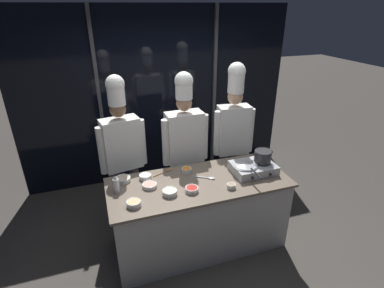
{
  "coord_description": "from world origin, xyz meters",
  "views": [
    {
      "loc": [
        -0.99,
        -2.66,
        2.68
      ],
      "look_at": [
        0.0,
        0.25,
        1.24
      ],
      "focal_mm": 28.0,
      "sensor_mm": 36.0,
      "label": 1
    }
  ],
  "objects": [
    {
      "name": "frying_pan",
      "position": [
        0.55,
        -0.02,
        1.02
      ],
      "size": [
        0.3,
        0.52,
        0.04
      ],
      "color": "#ADAFB5",
      "rests_on": "portable_stove"
    },
    {
      "name": "chef_head",
      "position": [
        -0.74,
        0.76,
        1.13
      ],
      "size": [
        0.59,
        0.32,
        1.97
      ],
      "rotation": [
        0.0,
        0.0,
        3.33
      ],
      "color": "#4C4C51",
      "rests_on": "ground_plane"
    },
    {
      "name": "serving_spoon_slotted",
      "position": [
        -0.29,
        0.34,
        0.9
      ],
      "size": [
        0.27,
        0.15,
        0.02
      ],
      "color": "olive",
      "rests_on": "demo_counter"
    },
    {
      "name": "prep_bowl_chicken",
      "position": [
        -0.8,
        0.28,
        0.91
      ],
      "size": [
        0.17,
        0.17,
        0.05
      ],
      "color": "white",
      "rests_on": "demo_counter"
    },
    {
      "name": "prep_bowl_mushrooms",
      "position": [
        0.28,
        -0.23,
        0.92
      ],
      "size": [
        0.1,
        0.1,
        0.05
      ],
      "color": "white",
      "rests_on": "demo_counter"
    },
    {
      "name": "prep_bowl_ginger",
      "position": [
        -0.76,
        -0.21,
        0.92
      ],
      "size": [
        0.15,
        0.15,
        0.05
      ],
      "color": "white",
      "rests_on": "demo_counter"
    },
    {
      "name": "squeeze_bottle_clear",
      "position": [
        -0.89,
        0.09,
        0.98
      ],
      "size": [
        0.06,
        0.06,
        0.2
      ],
      "color": "white",
      "rests_on": "demo_counter"
    },
    {
      "name": "chef_sous",
      "position": [
        0.04,
        0.66,
        1.14
      ],
      "size": [
        0.61,
        0.26,
        1.98
      ],
      "rotation": [
        0.0,
        0.0,
        3.18
      ],
      "color": "#4C4C51",
      "rests_on": "ground_plane"
    },
    {
      "name": "window_wall_back",
      "position": [
        0.0,
        1.82,
        1.35
      ],
      "size": [
        4.27,
        0.09,
        2.7
      ],
      "color": "black",
      "rests_on": "ground_plane"
    },
    {
      "name": "prep_bowl_bell_pepper",
      "position": [
        -0.14,
        -0.16,
        0.92
      ],
      "size": [
        0.14,
        0.14,
        0.05
      ],
      "color": "white",
      "rests_on": "demo_counter"
    },
    {
      "name": "portable_stove",
      "position": [
        0.67,
        -0.01,
        0.95
      ],
      "size": [
        0.49,
        0.38,
        0.12
      ],
      "color": "#B2B5BA",
      "rests_on": "demo_counter"
    },
    {
      "name": "serving_spoon_solid",
      "position": [
        0.12,
        0.03,
        0.9
      ],
      "size": [
        0.24,
        0.16,
        0.02
      ],
      "color": "#B2B5BA",
      "rests_on": "demo_counter"
    },
    {
      "name": "prep_bowl_rice",
      "position": [
        -0.56,
        0.25,
        0.92
      ],
      "size": [
        0.14,
        0.14,
        0.05
      ],
      "color": "white",
      "rests_on": "demo_counter"
    },
    {
      "name": "demo_counter",
      "position": [
        0.0,
        0.0,
        0.45
      ],
      "size": [
        2.02,
        0.83,
        0.89
      ],
      "color": "beige",
      "rests_on": "ground_plane"
    },
    {
      "name": "prep_bowl_carrots",
      "position": [
        -0.07,
        0.23,
        0.92
      ],
      "size": [
        0.12,
        0.12,
        0.06
      ],
      "color": "white",
      "rests_on": "demo_counter"
    },
    {
      "name": "stock_pot",
      "position": [
        0.78,
        -0.01,
        1.08
      ],
      "size": [
        0.23,
        0.2,
        0.14
      ],
      "color": "#333335",
      "rests_on": "portable_stove"
    },
    {
      "name": "prep_bowl_shrimp",
      "position": [
        -0.54,
        0.07,
        0.91
      ],
      "size": [
        0.16,
        0.16,
        0.04
      ],
      "color": "white",
      "rests_on": "demo_counter"
    },
    {
      "name": "prep_bowl_bean_sprouts",
      "position": [
        -0.38,
        -0.14,
        0.92
      ],
      "size": [
        0.16,
        0.16,
        0.06
      ],
      "color": "white",
      "rests_on": "demo_counter"
    },
    {
      "name": "ground_plane",
      "position": [
        0.0,
        0.0,
        0.0
      ],
      "size": [
        24.0,
        24.0,
        0.0
      ],
      "primitive_type": "plane",
      "color": "#47423D"
    },
    {
      "name": "chef_line",
      "position": [
        0.72,
        0.66,
        1.19
      ],
      "size": [
        0.55,
        0.26,
        2.04
      ],
      "rotation": [
        0.0,
        0.0,
        3.04
      ],
      "color": "#4C4C51",
      "rests_on": "ground_plane"
    }
  ]
}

